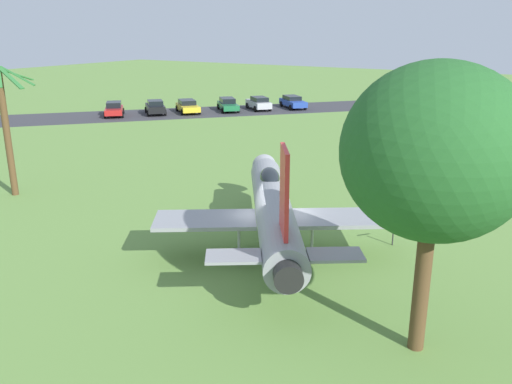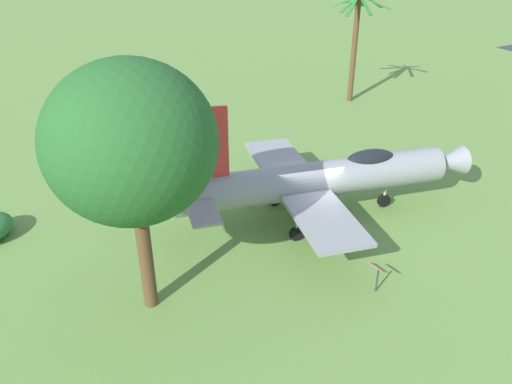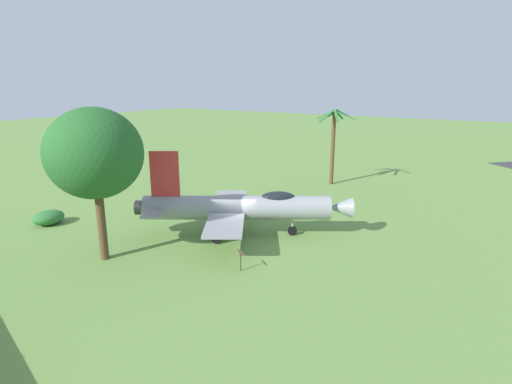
{
  "view_description": "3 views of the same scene",
  "coord_description": "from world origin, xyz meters",
  "px_view_note": "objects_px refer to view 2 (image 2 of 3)",
  "views": [
    {
      "loc": [
        10.04,
        -18.15,
        9.11
      ],
      "look_at": [
        -0.48,
        -0.64,
        2.72
      ],
      "focal_mm": 37.18,
      "sensor_mm": 36.0,
      "label": 1
    },
    {
      "loc": [
        18.74,
        3.35,
        11.67
      ],
      "look_at": [
        2.83,
        -1.61,
        2.5
      ],
      "focal_mm": 35.6,
      "sensor_mm": 36.0,
      "label": 2
    },
    {
      "loc": [
        20.31,
        14.85,
        9.52
      ],
      "look_at": [
        -0.84,
        0.88,
        2.82
      ],
      "focal_mm": 29.08,
      "sensor_mm": 36.0,
      "label": 3
    }
  ],
  "objects_px": {
    "display_jet": "(320,178)",
    "shade_tree": "(131,144)",
    "info_plaque": "(378,272)",
    "palm_tree": "(355,42)"
  },
  "relations": [
    {
      "from": "shade_tree",
      "to": "info_plaque",
      "type": "height_order",
      "value": "shade_tree"
    },
    {
      "from": "shade_tree",
      "to": "palm_tree",
      "type": "distance_m",
      "value": 23.8
    },
    {
      "from": "shade_tree",
      "to": "info_plaque",
      "type": "xyz_separation_m",
      "value": [
        -2.93,
        7.24,
        -5.06
      ]
    },
    {
      "from": "palm_tree",
      "to": "shade_tree",
      "type": "bearing_deg",
      "value": -8.23
    },
    {
      "from": "shade_tree",
      "to": "info_plaque",
      "type": "relative_size",
      "value": 7.31
    },
    {
      "from": "display_jet",
      "to": "info_plaque",
      "type": "bearing_deg",
      "value": -88.97
    },
    {
      "from": "info_plaque",
      "to": "shade_tree",
      "type": "bearing_deg",
      "value": -67.96
    },
    {
      "from": "display_jet",
      "to": "shade_tree",
      "type": "relative_size",
      "value": 1.49
    },
    {
      "from": "display_jet",
      "to": "info_plaque",
      "type": "height_order",
      "value": "display_jet"
    },
    {
      "from": "display_jet",
      "to": "info_plaque",
      "type": "distance_m",
      "value": 5.34
    }
  ]
}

